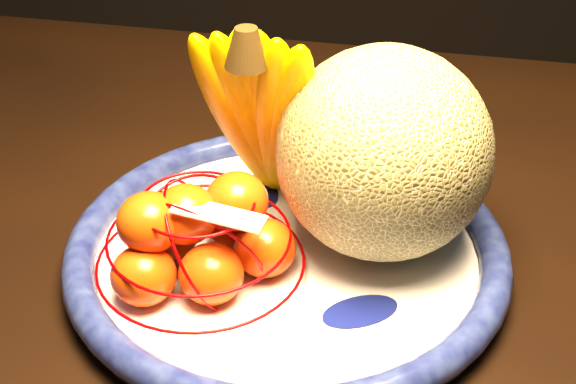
# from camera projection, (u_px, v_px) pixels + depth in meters

# --- Properties ---
(dining_table) EXTENTS (1.71, 1.16, 0.80)m
(dining_table) POSITION_uv_depth(u_px,v_px,m) (116.00, 304.00, 0.79)
(dining_table) COLOR black
(dining_table) RESTS_ON ground
(fruit_bowl) EXTENTS (0.39, 0.39, 0.03)m
(fruit_bowl) POSITION_uv_depth(u_px,v_px,m) (287.00, 250.00, 0.70)
(fruit_bowl) COLOR white
(fruit_bowl) RESTS_ON dining_table
(cantaloupe) EXTENTS (0.18, 0.18, 0.18)m
(cantaloupe) POSITION_uv_depth(u_px,v_px,m) (384.00, 153.00, 0.66)
(cantaloupe) COLOR olive
(cantaloupe) RESTS_ON fruit_bowl
(banana_bunch) EXTENTS (0.14, 0.13, 0.21)m
(banana_bunch) POSITION_uv_depth(u_px,v_px,m) (262.00, 110.00, 0.70)
(banana_bunch) COLOR #FFCC00
(banana_bunch) RESTS_ON fruit_bowl
(mandarin_bag) EXTENTS (0.22, 0.22, 0.11)m
(mandarin_bag) POSITION_uv_depth(u_px,v_px,m) (200.00, 237.00, 0.66)
(mandarin_bag) COLOR #FF4911
(mandarin_bag) RESTS_ON fruit_bowl
(price_tag) EXTENTS (0.08, 0.04, 0.01)m
(price_tag) POSITION_uv_depth(u_px,v_px,m) (219.00, 214.00, 0.62)
(price_tag) COLOR white
(price_tag) RESTS_ON mandarin_bag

